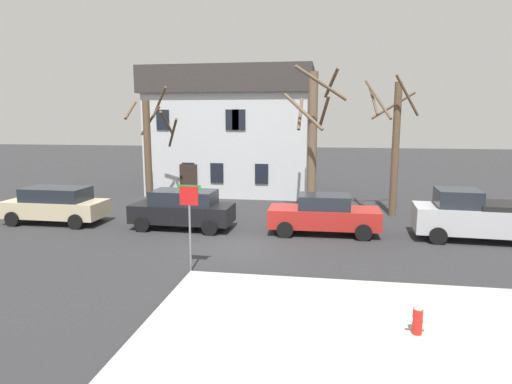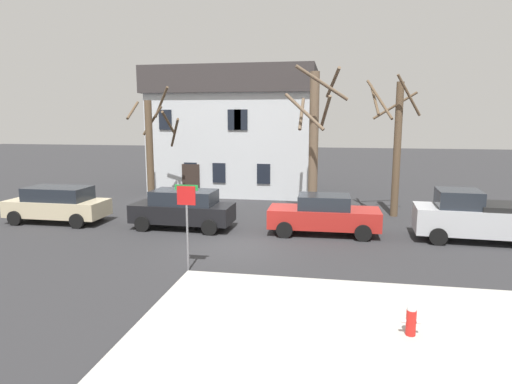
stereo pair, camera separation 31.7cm
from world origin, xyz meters
TOP-DOWN VIEW (x-y plane):
  - ground_plane at (0.00, 0.00)m, footprint 120.00×120.00m
  - sidewalk_slab at (5.10, -7.42)m, footprint 11.83×8.34m
  - building_main at (-2.93, 13.71)m, footprint 10.66×8.17m
  - tree_bare_near at (-6.21, 6.80)m, footprint 2.95×2.97m
  - tree_bare_mid at (2.61, 6.75)m, footprint 3.15×2.96m
  - tree_bare_far at (6.60, 6.66)m, footprint 2.61×2.77m
  - car_beige_wagon at (-9.16, 2.45)m, footprint 4.65×2.10m
  - car_black_wagon at (-2.93, 2.36)m, footprint 4.54×2.08m
  - car_red_sedan at (3.28, 2.47)m, footprint 4.68×2.02m
  - pickup_truck_silver at (9.47, 2.43)m, footprint 5.21×2.39m
  - fire_hydrant at (5.44, -6.42)m, footprint 0.42×0.22m
  - street_sign_pole at (-0.91, -2.95)m, footprint 0.76×0.07m
  - bicycle_leaning at (-3.35, 7.06)m, footprint 1.70×0.51m

SIDE VIEW (x-z plane):
  - ground_plane at x=0.00m, z-range 0.00..0.00m
  - sidewalk_slab at x=5.10m, z-range 0.00..0.12m
  - bicycle_leaning at x=-3.35m, z-range -0.15..0.88m
  - fire_hydrant at x=5.44m, z-range 0.13..0.84m
  - car_red_sedan at x=3.28m, z-range 0.00..1.70m
  - car_beige_wagon at x=-9.16m, z-range 0.04..1.74m
  - car_black_wagon at x=-2.93m, z-range 0.04..1.77m
  - pickup_truck_silver at x=9.47m, z-range -0.04..2.03m
  - street_sign_pole at x=-0.91m, z-range 0.56..3.38m
  - tree_bare_near at x=-6.21m, z-range 0.01..6.58m
  - tree_bare_far at x=6.60m, z-range 0.25..7.17m
  - tree_bare_mid at x=2.61m, z-range 0.28..7.65m
  - building_main at x=-2.93m, z-range 0.07..8.12m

